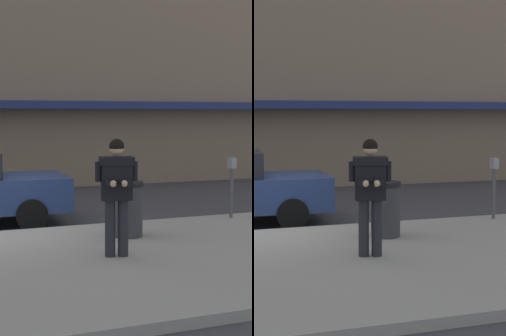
# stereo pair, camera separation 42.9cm
# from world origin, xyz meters

# --- Properties ---
(sidewalk) EXTENTS (32.00, 5.30, 0.14)m
(sidewalk) POSITION_xyz_m (1.00, -2.85, 0.07)
(sidewalk) COLOR #99968E
(sidewalk) RESTS_ON ground
(curb_paint_line) EXTENTS (28.00, 0.12, 0.01)m
(curb_paint_line) POSITION_xyz_m (1.00, 0.05, 0.00)
(curb_paint_line) COLOR silver
(curb_paint_line) RESTS_ON ground
(man_texting_on_phone) EXTENTS (0.63, 0.63, 1.81)m
(man_texting_on_phone) POSITION_xyz_m (1.65, -2.77, 1.25)
(man_texting_on_phone) COLOR #23232B
(man_texting_on_phone) RESTS_ON sidewalk
(parking_meter) EXTENTS (0.12, 0.18, 1.27)m
(parking_meter) POSITION_xyz_m (5.02, -0.60, 0.97)
(parking_meter) COLOR #4C4C51
(parking_meter) RESTS_ON sidewalk
(trash_bin) EXTENTS (0.55, 0.55, 0.98)m
(trash_bin) POSITION_xyz_m (2.33, -1.51, 0.63)
(trash_bin) COLOR #38383D
(trash_bin) RESTS_ON sidewalk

